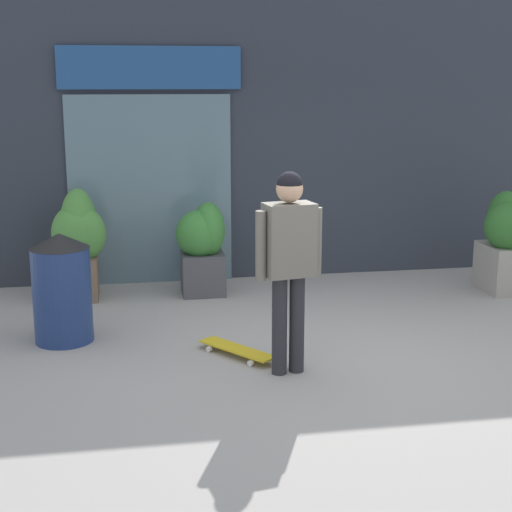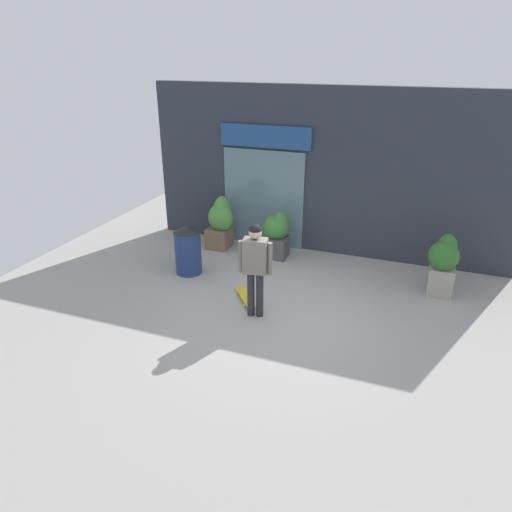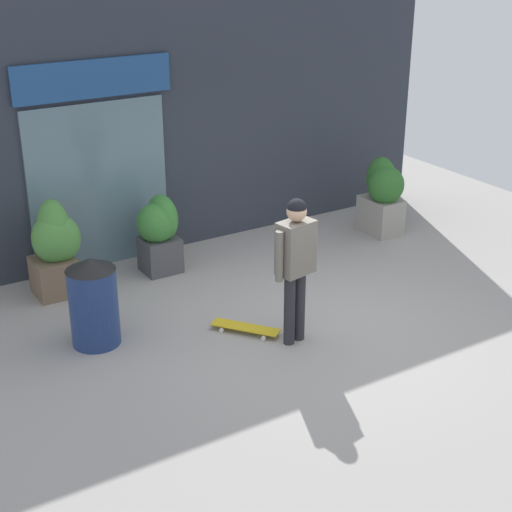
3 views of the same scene
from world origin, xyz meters
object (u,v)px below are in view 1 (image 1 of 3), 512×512
at_px(trash_bin, 62,288).
at_px(skateboard, 237,349).
at_px(planter_box_right, 78,240).
at_px(planter_box_mid, 506,237).
at_px(planter_box_left, 203,243).
at_px(skateboarder, 289,252).

bearing_deg(trash_bin, skateboard, -23.74).
bearing_deg(planter_box_right, skateboard, -55.65).
xyz_separation_m(planter_box_mid, trash_bin, (-5.04, -0.93, -0.14)).
bearing_deg(planter_box_left, skateboarder, -80.15).
bearing_deg(planter_box_right, planter_box_left, -2.67).
relative_size(skateboarder, trash_bin, 1.64).
distance_m(skateboarder, trash_bin, 2.35).
distance_m(skateboard, planter_box_left, 2.22).
height_order(planter_box_right, trash_bin, planter_box_right).
bearing_deg(trash_bin, planter_box_right, 87.12).
relative_size(planter_box_right, planter_box_mid, 1.06).
relative_size(skateboard, planter_box_left, 0.71).
distance_m(planter_box_right, planter_box_mid, 5.00).
height_order(planter_box_left, planter_box_right, planter_box_right).
relative_size(skateboarder, skateboard, 2.26).
xyz_separation_m(planter_box_left, trash_bin, (-1.51, -1.45, -0.07)).
bearing_deg(planter_box_mid, planter_box_left, 171.67).
height_order(skateboard, planter_box_mid, planter_box_mid).
distance_m(planter_box_left, planter_box_right, 1.44).
distance_m(skateboard, planter_box_mid, 3.87).
distance_m(planter_box_mid, trash_bin, 5.13).
distance_m(skateboarder, planter_box_mid, 3.75).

